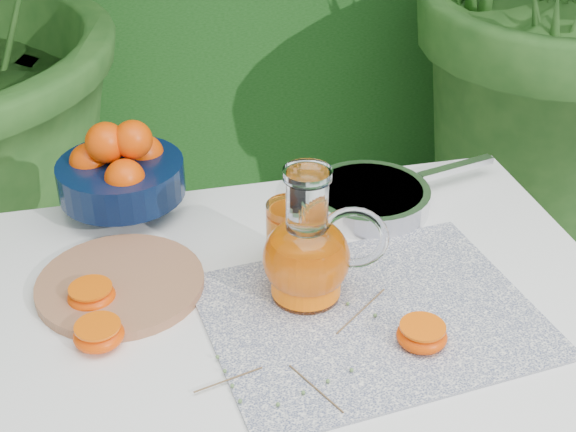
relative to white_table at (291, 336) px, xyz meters
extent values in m
cube|color=white|center=(0.00, 0.00, 0.06)|extent=(1.00, 0.70, 0.04)
cylinder|color=white|center=(-0.45, 0.30, -0.31)|extent=(0.04, 0.04, 0.71)
cylinder|color=white|center=(0.45, 0.30, -0.31)|extent=(0.04, 0.04, 0.71)
cube|color=#0B1640|center=(0.10, -0.08, 0.08)|extent=(0.51, 0.42, 0.00)
cylinder|color=#986644|center=(-0.25, 0.08, 0.09)|extent=(0.33, 0.33, 0.02)
cylinder|color=black|center=(-0.23, 0.31, 0.10)|extent=(0.09, 0.09, 0.04)
cylinder|color=black|center=(-0.23, 0.31, 0.15)|extent=(0.24, 0.24, 0.06)
sphere|color=#F96102|center=(-0.28, 0.33, 0.17)|extent=(0.08, 0.08, 0.07)
sphere|color=#F96102|center=(-0.19, 0.34, 0.17)|extent=(0.08, 0.08, 0.07)
sphere|color=#F96102|center=(-0.22, 0.26, 0.17)|extent=(0.08, 0.08, 0.07)
sphere|color=#F96102|center=(-0.24, 0.36, 0.17)|extent=(0.08, 0.08, 0.07)
sphere|color=#F96102|center=(-0.25, 0.31, 0.22)|extent=(0.08, 0.08, 0.07)
sphere|color=#F96102|center=(-0.20, 0.30, 0.22)|extent=(0.07, 0.07, 0.07)
cylinder|color=white|center=(0.02, -0.01, 0.09)|extent=(0.13, 0.13, 0.01)
ellipsoid|color=white|center=(0.02, -0.01, 0.15)|extent=(0.17, 0.17, 0.12)
cylinder|color=white|center=(0.02, -0.01, 0.25)|extent=(0.08, 0.08, 0.08)
cylinder|color=white|center=(0.02, -0.01, 0.29)|extent=(0.09, 0.09, 0.01)
torus|color=white|center=(0.09, -0.03, 0.19)|extent=(0.10, 0.05, 0.10)
cylinder|color=#DC5904|center=(0.02, -0.01, 0.14)|extent=(0.13, 0.13, 0.09)
cylinder|color=white|center=(0.02, 0.08, 0.14)|extent=(0.09, 0.09, 0.11)
cylinder|color=orange|center=(0.02, 0.08, 0.13)|extent=(0.08, 0.08, 0.09)
cylinder|color=#F95407|center=(0.02, 0.08, 0.18)|extent=(0.07, 0.07, 0.00)
cylinder|color=silver|center=(0.19, 0.22, 0.10)|extent=(0.26, 0.26, 0.04)
cylinder|color=silver|center=(0.19, 0.22, 0.12)|extent=(0.23, 0.23, 0.01)
cube|color=silver|center=(0.38, 0.26, 0.12)|extent=(0.16, 0.06, 0.01)
ellipsoid|color=#F96102|center=(-0.29, -0.05, 0.10)|extent=(0.08, 0.08, 0.03)
cylinder|color=#F95407|center=(-0.29, -0.05, 0.11)|extent=(0.07, 0.07, 0.00)
ellipsoid|color=#F96102|center=(-0.30, 0.04, 0.10)|extent=(0.08, 0.08, 0.03)
cylinder|color=#F95407|center=(-0.30, 0.04, 0.11)|extent=(0.07, 0.07, 0.00)
ellipsoid|color=#F96102|center=(0.15, -0.15, 0.10)|extent=(0.08, 0.08, 0.03)
cylinder|color=#F95407|center=(0.15, -0.15, 0.11)|extent=(0.07, 0.07, 0.00)
cylinder|color=brown|center=(-0.02, -0.21, 0.09)|extent=(0.05, 0.10, 0.00)
sphere|color=#54773E|center=(-0.07, -0.23, 0.09)|extent=(0.01, 0.01, 0.01)
sphere|color=#54773E|center=(-0.04, -0.21, 0.09)|extent=(0.01, 0.01, 0.01)
sphere|color=#54773E|center=(0.00, -0.20, 0.09)|extent=(0.01, 0.01, 0.01)
sphere|color=#54773E|center=(0.04, -0.19, 0.09)|extent=(0.01, 0.01, 0.01)
cylinder|color=brown|center=(0.09, -0.07, 0.09)|extent=(0.10, 0.08, 0.00)
sphere|color=#54773E|center=(0.04, -0.01, 0.09)|extent=(0.01, 0.01, 0.01)
sphere|color=#54773E|center=(0.07, -0.05, 0.09)|extent=(0.01, 0.01, 0.01)
sphere|color=#54773E|center=(0.11, -0.09, 0.09)|extent=(0.01, 0.01, 0.01)
sphere|color=#54773E|center=(0.14, -0.12, 0.09)|extent=(0.01, 0.01, 0.01)
cylinder|color=brown|center=(-0.13, -0.17, 0.09)|extent=(0.10, 0.03, 0.00)
sphere|color=#54773E|center=(-0.12, -0.21, 0.09)|extent=(0.01, 0.01, 0.01)
sphere|color=#54773E|center=(-0.12, -0.18, 0.09)|extent=(0.01, 0.01, 0.01)
sphere|color=#54773E|center=(-0.13, -0.15, 0.09)|extent=(0.01, 0.01, 0.01)
sphere|color=#54773E|center=(-0.13, -0.12, 0.09)|extent=(0.01, 0.01, 0.01)
camera|label=1|loc=(-0.23, -0.94, 0.83)|focal=50.00mm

